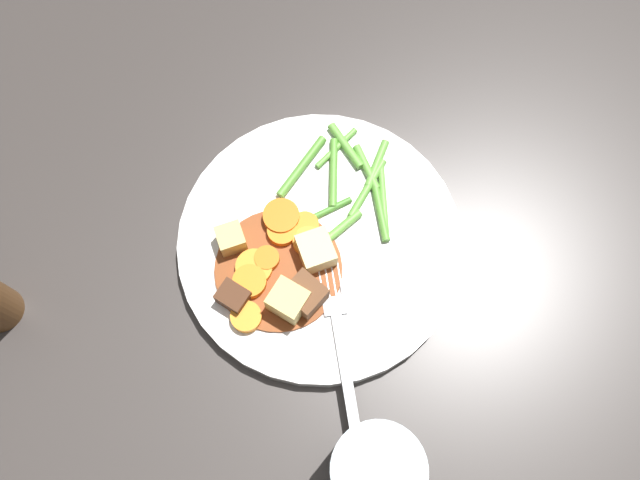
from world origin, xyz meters
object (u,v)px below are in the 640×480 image
(carrot_slice_4, at_px, (305,226))
(carrot_slice_6, at_px, (267,259))
(fork, at_px, (340,337))
(carrot_slice_7, at_px, (282,231))
(carrot_slice_5, at_px, (281,217))
(carrot_slice_0, at_px, (250,320))
(meat_chunk_0, at_px, (305,295))
(potato_chunk_1, at_px, (231,239))
(carrot_slice_3, at_px, (308,242))
(potato_chunk_0, at_px, (288,301))
(dinner_plate, at_px, (320,243))
(water_glass, at_px, (374,471))
(carrot_slice_2, at_px, (250,282))
(potato_chunk_2, at_px, (316,251))
(meat_chunk_1, at_px, (233,297))

(carrot_slice_4, relative_size, carrot_slice_6, 1.15)
(fork, bearing_deg, carrot_slice_7, -110.39)
(carrot_slice_5, relative_size, carrot_slice_7, 1.22)
(carrot_slice_5, bearing_deg, carrot_slice_0, 26.26)
(carrot_slice_6, relative_size, fork, 0.17)
(carrot_slice_7, distance_m, meat_chunk_0, 0.07)
(carrot_slice_0, bearing_deg, potato_chunk_1, -124.16)
(carrot_slice_6, bearing_deg, meat_chunk_0, 86.20)
(carrot_slice_3, relative_size, meat_chunk_0, 0.88)
(carrot_slice_4, relative_size, carrot_slice_7, 0.95)
(fork, bearing_deg, carrot_slice_6, -95.84)
(carrot_slice_3, relative_size, potato_chunk_0, 0.91)
(carrot_slice_4, relative_size, meat_chunk_0, 0.83)
(carrot_slice_4, height_order, fork, carrot_slice_4)
(dinner_plate, distance_m, fork, 0.10)
(carrot_slice_3, distance_m, water_glass, 0.22)
(potato_chunk_0, bearing_deg, carrot_slice_2, -78.05)
(carrot_slice_2, distance_m, potato_chunk_1, 0.05)
(carrot_slice_3, bearing_deg, potato_chunk_0, 25.39)
(potato_chunk_2, bearing_deg, dinner_plate, -152.32)
(meat_chunk_0, bearing_deg, carrot_slice_3, -140.67)
(dinner_plate, bearing_deg, carrot_slice_2, -14.92)
(meat_chunk_0, bearing_deg, fork, 81.99)
(carrot_slice_6, height_order, meat_chunk_0, meat_chunk_0)
(carrot_slice_5, bearing_deg, carrot_slice_4, 111.40)
(carrot_slice_5, xyz_separation_m, potato_chunk_0, (0.06, 0.06, 0.01))
(potato_chunk_1, distance_m, meat_chunk_0, 0.09)
(carrot_slice_6, distance_m, fork, 0.10)
(carrot_slice_4, bearing_deg, carrot_slice_5, -68.60)
(carrot_slice_5, xyz_separation_m, carrot_slice_6, (0.04, 0.02, -0.00))
(carrot_slice_0, xyz_separation_m, carrot_slice_2, (-0.03, -0.02, 0.00))
(carrot_slice_7, bearing_deg, carrot_slice_4, 147.04)
(dinner_plate, distance_m, carrot_slice_7, 0.04)
(carrot_slice_3, bearing_deg, potato_chunk_2, 75.01)
(dinner_plate, distance_m, carrot_slice_0, 0.11)
(carrot_slice_6, distance_m, potato_chunk_0, 0.05)
(carrot_slice_2, xyz_separation_m, carrot_slice_6, (-0.03, -0.00, -0.00))
(carrot_slice_5, xyz_separation_m, water_glass, (0.12, 0.22, 0.03))
(carrot_slice_3, xyz_separation_m, potato_chunk_2, (0.00, 0.01, 0.01))
(carrot_slice_6, relative_size, potato_chunk_2, 0.69)
(meat_chunk_0, distance_m, water_glass, 0.17)
(dinner_plate, bearing_deg, water_glass, 53.35)
(carrot_slice_3, relative_size, carrot_slice_4, 1.06)
(fork, bearing_deg, meat_chunk_1, -68.60)
(carrot_slice_5, xyz_separation_m, fork, (0.05, 0.12, -0.01))
(meat_chunk_0, relative_size, water_glass, 0.33)
(potato_chunk_2, xyz_separation_m, meat_chunk_0, (0.04, 0.02, 0.00))
(carrot_slice_2, height_order, carrot_slice_3, carrot_slice_2)
(potato_chunk_2, height_order, water_glass, water_glass)
(potato_chunk_0, distance_m, water_glass, 0.17)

